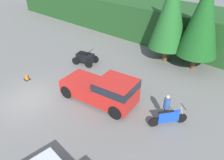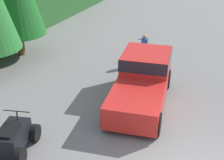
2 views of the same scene
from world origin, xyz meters
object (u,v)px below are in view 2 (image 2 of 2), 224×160
Objects in this scene: pickup_truck_red at (143,79)px; rider_person at (144,48)px; quad_atv at (13,139)px; dirt_bike at (150,54)px.

rider_person is at bearing 8.16° from pickup_truck_red.
rider_person is (8.97, -1.91, 0.44)m from quad_atv.
quad_atv is 1.27× the size of rider_person.
quad_atv reaches higher than dirt_bike.
dirt_bike is at bearing -73.82° from rider_person.
pickup_truck_red is 2.40× the size of quad_atv.
dirt_bike is (4.19, 0.84, -0.52)m from pickup_truck_red.
dirt_bike is 9.58m from quad_atv.
pickup_truck_red is 2.80× the size of dirt_bike.
pickup_truck_red is at bearing 159.60° from rider_person.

